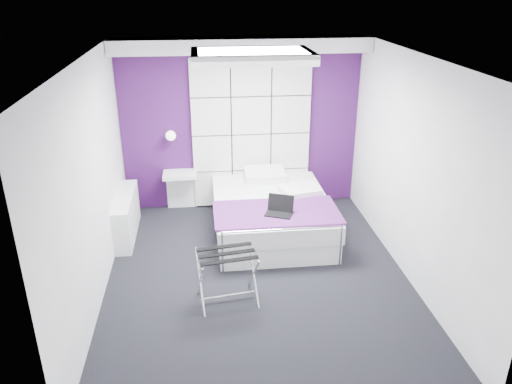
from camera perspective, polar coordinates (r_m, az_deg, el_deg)
floor at (r=6.14m, az=0.22°, el=-9.78°), size 4.40×4.40×0.00m
ceiling at (r=5.20m, az=0.27°, el=15.01°), size 4.40×4.40×0.00m
wall_back at (r=7.61m, az=-1.73°, el=7.68°), size 3.60×0.00×3.60m
wall_left at (r=5.63m, az=-18.27°, el=0.71°), size 0.00×4.40×4.40m
wall_right at (r=6.01m, az=17.57°, el=2.22°), size 0.00×4.40×4.40m
accent_wall at (r=7.60m, az=-1.73°, el=7.66°), size 3.58×0.02×2.58m
soffit at (r=7.13m, az=-1.67°, el=16.46°), size 3.58×0.50×0.20m
headboard at (r=7.60m, az=-0.55°, el=6.65°), size 1.80×0.08×2.30m
skylight at (r=5.79m, az=-0.46°, el=15.37°), size 1.36×0.86×0.12m
wall_lamp at (r=7.49m, az=-9.71°, el=6.45°), size 0.15×0.15×0.15m
radiator at (r=7.18m, az=-14.58°, el=-2.65°), size 0.22×1.20×0.60m
bed at (r=7.03m, az=1.72°, el=-2.48°), size 1.63×1.97×0.69m
nightstand at (r=7.64m, az=-8.70°, el=2.03°), size 0.50×0.39×0.06m
luggage_rack at (r=5.59m, az=-3.28°, el=-9.69°), size 0.62×0.46×0.61m
laptop at (r=6.42m, az=2.59°, el=-1.95°), size 0.34×0.24×0.24m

